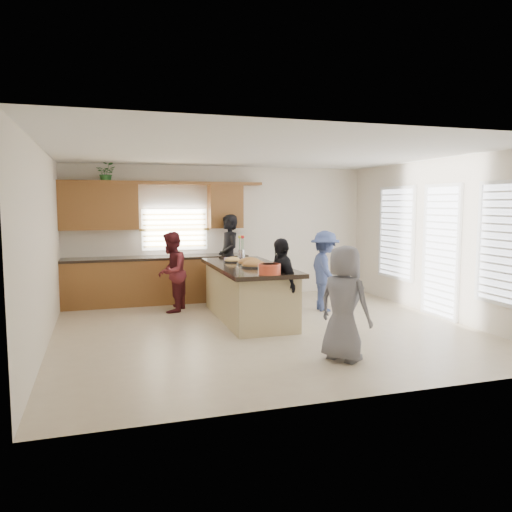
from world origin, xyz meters
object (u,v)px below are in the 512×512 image
object	(u,v)px
salad_bowl	(270,269)
woman_left_front	(281,285)
woman_left_back	(229,258)
woman_right_front	(344,303)
woman_left_mid	(171,272)
woman_right_back	(325,271)
island	(248,293)

from	to	relation	value
salad_bowl	woman_left_front	xyz separation A→B (m)	(0.28, 0.24, -0.30)
salad_bowl	woman_left_back	distance (m)	2.85
salad_bowl	woman_left_back	world-z (taller)	woman_left_back
woman_left_front	woman_right_front	distance (m)	1.66
woman_left_mid	woman_left_front	size ratio (longest dim) A/B	1.01
woman_left_front	woman_left_back	bearing A→B (deg)	179.52
salad_bowl	woman_left_front	size ratio (longest dim) A/B	0.23
woman_left_back	woman_left_front	world-z (taller)	woman_left_back
woman_left_back	woman_left_front	bearing A→B (deg)	-0.81
woman_left_mid	woman_right_back	world-z (taller)	woman_right_back
woman_left_front	woman_right_back	size ratio (longest dim) A/B	0.98
island	woman_left_mid	xyz separation A→B (m)	(-1.20, 0.99, 0.30)
woman_left_back	woman_right_back	world-z (taller)	woman_left_back
woman_left_back	woman_left_mid	distance (m)	1.44
woman_left_back	woman_left_mid	xyz separation A→B (m)	(-1.27, -0.66, -0.15)
salad_bowl	woman_left_back	bearing A→B (deg)	88.18
woman_left_mid	woman_left_front	distance (m)	2.43
salad_bowl	woman_right_back	distance (m)	2.16
woman_left_front	woman_right_front	bearing A→B (deg)	4.14
salad_bowl	woman_left_front	bearing A→B (deg)	41.17
woman_left_mid	woman_left_front	bearing A→B (deg)	60.79
island	salad_bowl	distance (m)	1.33
woman_right_front	salad_bowl	bearing A→B (deg)	-9.91
island	woman_left_front	distance (m)	1.02
woman_right_back	salad_bowl	bearing A→B (deg)	137.82
woman_left_back	woman_left_front	distance (m)	2.61
woman_left_mid	woman_right_back	distance (m)	2.87
woman_left_back	woman_right_back	bearing A→B (deg)	41.83
island	woman_left_back	distance (m)	1.71
woman_right_back	woman_right_front	size ratio (longest dim) A/B	1.01
island	woman_left_front	bearing A→B (deg)	-74.25
woman_left_mid	woman_left_front	world-z (taller)	woman_left_mid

